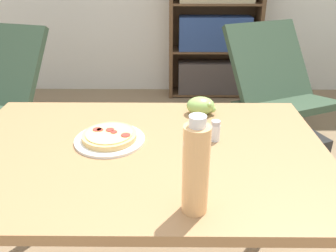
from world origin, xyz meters
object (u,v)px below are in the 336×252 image
(salt_shaker, at_px, (216,131))
(bookshelf, at_px, (215,31))
(lounge_chair_far, at_px, (277,108))
(drink_bottle, at_px, (196,168))
(pizza_on_plate, at_px, (110,137))
(grape_bunch, at_px, (202,106))

(salt_shaker, height_order, bookshelf, bookshelf)
(salt_shaker, bearing_deg, bookshelf, 83.68)
(lounge_chair_far, bearing_deg, bookshelf, 87.15)
(drink_bottle, height_order, salt_shaker, drink_bottle)
(salt_shaker, bearing_deg, pizza_on_plate, -178.65)
(salt_shaker, relative_size, bookshelf, 0.06)
(salt_shaker, bearing_deg, lounge_chair_far, 64.44)
(grape_bunch, bearing_deg, pizza_on_plate, -145.03)
(pizza_on_plate, bearing_deg, bookshelf, 74.87)
(grape_bunch, height_order, drink_bottle, drink_bottle)
(salt_shaker, height_order, lounge_chair_far, lounge_chair_far)
(pizza_on_plate, bearing_deg, salt_shaker, 1.35)
(pizza_on_plate, distance_m, bookshelf, 2.50)
(pizza_on_plate, height_order, lounge_chair_far, lounge_chair_far)
(pizza_on_plate, xyz_separation_m, salt_shaker, (0.39, 0.01, 0.02))
(pizza_on_plate, xyz_separation_m, drink_bottle, (0.29, -0.38, 0.12))
(salt_shaker, bearing_deg, grape_bunch, 98.03)
(pizza_on_plate, relative_size, bookshelf, 0.18)
(pizza_on_plate, bearing_deg, grape_bunch, 34.97)
(grape_bunch, height_order, lounge_chair_far, lounge_chair_far)
(drink_bottle, bearing_deg, bookshelf, 82.56)
(pizza_on_plate, height_order, drink_bottle, drink_bottle)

